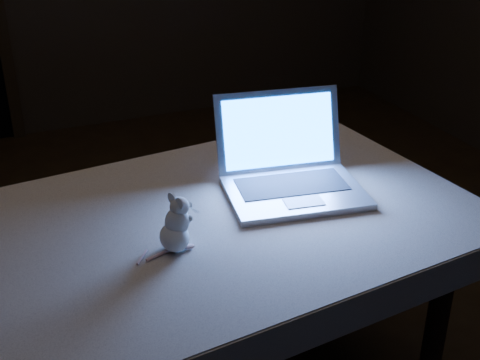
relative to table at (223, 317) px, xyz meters
name	(u,v)px	position (x,y,z in m)	size (l,w,h in m)	color
floor	(230,319)	(0.20, 0.43, -0.39)	(5.00, 5.00, 0.00)	black
table	(223,317)	(0.00, 0.00, 0.00)	(1.46, 0.94, 0.78)	black
tablecloth	(228,238)	(0.00, -0.05, 0.34)	(1.58, 1.06, 0.11)	beige
laptop	(297,154)	(0.27, 0.02, 0.55)	(0.44, 0.39, 0.30)	#BABAC0
plush_mouse	(174,224)	(-0.20, -0.13, 0.49)	(0.12, 0.12, 0.17)	white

